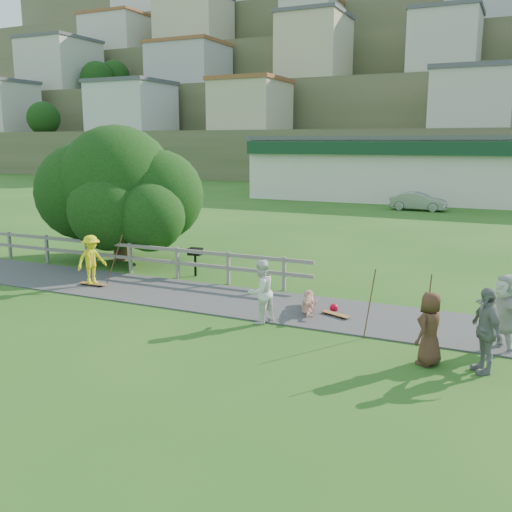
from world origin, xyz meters
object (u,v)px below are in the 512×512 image
object	(u,v)px
car_silver	(418,201)
spectator_c	(430,329)
spectator_d	(504,313)
bbq	(195,262)
skater_fallen	(309,302)
skater_rider	(92,263)
tree	(118,206)
spectator_a	(261,292)
spectator_b	(486,330)

from	to	relation	value
car_silver	spectator_c	bearing A→B (deg)	-170.14
spectator_d	bbq	xyz separation A→B (m)	(-10.11, 3.41, -0.40)
skater_fallen	skater_rider	bearing A→B (deg)	163.69
car_silver	bbq	xyz separation A→B (m)	(-3.82, -23.35, -0.13)
skater_rider	car_silver	world-z (taller)	skater_rider
skater_fallen	bbq	world-z (taller)	bbq
skater_rider	spectator_c	bearing A→B (deg)	-82.95
tree	spectator_c	bearing A→B (deg)	-25.30
spectator_a	spectator_c	size ratio (longest dim) A/B	1.06
spectator_d	spectator_b	bearing A→B (deg)	-45.73
skater_rider	spectator_d	xyz separation A→B (m)	(12.39, -0.69, 0.09)
tree	spectator_b	bearing A→B (deg)	-23.35
bbq	tree	bearing A→B (deg)	159.70
spectator_d	spectator_a	bearing A→B (deg)	-119.47
tree	skater_rider	bearing A→B (deg)	-63.88
skater_fallen	car_silver	bearing A→B (deg)	74.74
skater_fallen	bbq	distance (m)	5.72
spectator_c	tree	distance (m)	14.34
skater_fallen	spectator_c	bearing A→B (deg)	-52.85
spectator_d	car_silver	bearing A→B (deg)	159.35
skater_fallen	car_silver	distance (m)	25.86
spectator_c	tree	bearing A→B (deg)	-94.97
spectator_b	spectator_d	distance (m)	1.50
tree	spectator_a	bearing A→B (deg)	-30.63
spectator_b	bbq	size ratio (longest dim) A/B	1.79
spectator_b	spectator_c	distance (m)	1.09
tree	skater_fallen	bearing A→B (deg)	-21.27
spectator_d	tree	size ratio (longest dim) A/B	0.24
spectator_a	spectator_d	bearing A→B (deg)	116.94
spectator_c	car_silver	bearing A→B (deg)	-149.85
spectator_b	car_silver	size ratio (longest dim) A/B	0.47
spectator_a	car_silver	distance (m)	27.21
spectator_a	spectator_b	world-z (taller)	spectator_b
spectator_b	tree	bearing A→B (deg)	-143.21
tree	bbq	xyz separation A→B (m)	(4.19, -1.16, -1.65)
spectator_b	spectator_d	size ratio (longest dim) A/B	1.00
bbq	skater_rider	bearing A→B (deg)	-134.81
tree	bbq	world-z (taller)	tree
spectator_c	car_silver	size ratio (longest dim) A/B	0.42
skater_rider	spectator_a	size ratio (longest dim) A/B	0.95
spectator_a	car_silver	bearing A→B (deg)	-156.48
skater_fallen	spectator_c	xyz separation A→B (m)	(3.57, -2.46, 0.49)
car_silver	tree	size ratio (longest dim) A/B	0.52
skater_rider	spectator_b	world-z (taller)	spectator_b
spectator_c	bbq	world-z (taller)	spectator_c
spectator_a	spectator_b	distance (m)	5.60
spectator_a	tree	distance (m)	9.94
spectator_a	spectator_c	xyz separation A→B (m)	(4.43, -1.08, -0.05)
skater_fallen	spectator_d	world-z (taller)	spectator_d
spectator_d	bbq	size ratio (longest dim) A/B	1.79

